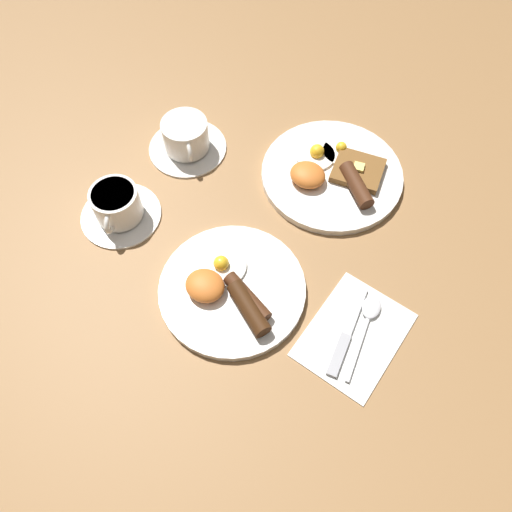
% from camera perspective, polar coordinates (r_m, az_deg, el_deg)
% --- Properties ---
extents(ground_plane, '(3.00, 3.00, 0.00)m').
position_cam_1_polar(ground_plane, '(0.86, -2.70, -4.03)').
color(ground_plane, olive).
extents(breakfast_plate_near, '(0.25, 0.25, 0.05)m').
position_cam_1_polar(breakfast_plate_near, '(0.85, -2.88, -3.82)').
color(breakfast_plate_near, white).
rests_on(breakfast_plate_near, ground_plane).
extents(breakfast_plate_far, '(0.27, 0.27, 0.05)m').
position_cam_1_polar(breakfast_plate_far, '(0.99, 8.75, 9.32)').
color(breakfast_plate_far, white).
rests_on(breakfast_plate_far, ground_plane).
extents(teacup_near, '(0.15, 0.15, 0.07)m').
position_cam_1_polar(teacup_near, '(0.94, -15.54, 5.44)').
color(teacup_near, white).
rests_on(teacup_near, ground_plane).
extents(teacup_far, '(0.16, 0.16, 0.07)m').
position_cam_1_polar(teacup_far, '(1.03, -7.98, 13.16)').
color(teacup_far, white).
rests_on(teacup_far, ground_plane).
extents(napkin, '(0.15, 0.20, 0.01)m').
position_cam_1_polar(napkin, '(0.84, 11.16, -8.80)').
color(napkin, white).
rests_on(napkin, ground_plane).
extents(knife, '(0.04, 0.17, 0.01)m').
position_cam_1_polar(knife, '(0.83, 10.25, -8.89)').
color(knife, silver).
rests_on(knife, napkin).
extents(spoon, '(0.04, 0.16, 0.01)m').
position_cam_1_polar(spoon, '(0.85, 12.71, -6.74)').
color(spoon, silver).
rests_on(spoon, napkin).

